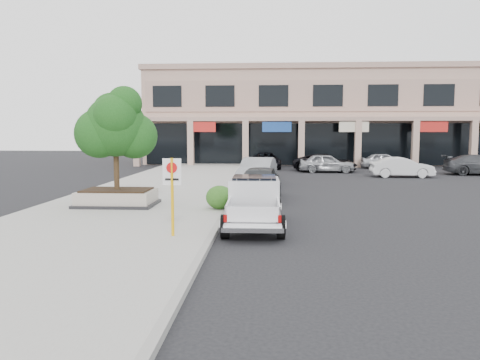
% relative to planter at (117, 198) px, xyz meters
% --- Properties ---
extents(ground, '(120.00, 120.00, 0.00)m').
position_rel_planter_xyz_m(ground, '(6.16, -3.74, -0.48)').
color(ground, black).
rests_on(ground, ground).
extents(sidewalk, '(8.00, 52.00, 0.15)m').
position_rel_planter_xyz_m(sidewalk, '(0.66, 2.26, -0.40)').
color(sidewalk, gray).
rests_on(sidewalk, ground).
extents(curb, '(0.20, 52.00, 0.15)m').
position_rel_planter_xyz_m(curb, '(4.61, 2.26, -0.40)').
color(curb, gray).
rests_on(curb, ground).
extents(strip_mall, '(40.55, 12.43, 9.50)m').
position_rel_planter_xyz_m(strip_mall, '(14.16, 30.19, 4.27)').
color(strip_mall, tan).
rests_on(strip_mall, ground).
extents(planter, '(3.20, 2.20, 0.68)m').
position_rel_planter_xyz_m(planter, '(0.00, 0.00, 0.00)').
color(planter, black).
rests_on(planter, sidewalk).
extents(planter_tree, '(2.90, 2.55, 4.00)m').
position_rel_planter_xyz_m(planter_tree, '(0.13, 0.15, 2.94)').
color(planter_tree, black).
rests_on(planter_tree, planter).
extents(no_parking_sign, '(0.55, 0.09, 2.30)m').
position_rel_planter_xyz_m(no_parking_sign, '(3.48, -5.47, 1.16)').
color(no_parking_sign, '#EEAA0C').
rests_on(no_parking_sign, sidewalk).
extents(hedge, '(1.10, 0.99, 0.93)m').
position_rel_planter_xyz_m(hedge, '(4.36, -0.64, 0.14)').
color(hedge, '#1D4513').
rests_on(hedge, sidewalk).
extents(pickup_truck, '(2.02, 5.24, 1.64)m').
position_rel_planter_xyz_m(pickup_truck, '(5.81, -3.33, 0.35)').
color(pickup_truck, white).
rests_on(pickup_truck, ground).
extents(curb_car_a, '(2.31, 4.82, 1.59)m').
position_rel_planter_xyz_m(curb_car_a, '(5.84, 3.05, 0.32)').
color(curb_car_a, '#2D3032').
rests_on(curb_car_a, ground).
extents(curb_car_b, '(2.39, 5.24, 1.67)m').
position_rel_planter_xyz_m(curb_car_b, '(5.62, 8.53, 0.36)').
color(curb_car_b, '#93959A').
rests_on(curb_car_b, ground).
extents(curb_car_c, '(2.36, 4.74, 1.32)m').
position_rel_planter_xyz_m(curb_car_c, '(5.46, 13.00, 0.19)').
color(curb_car_c, silver).
rests_on(curb_car_c, ground).
extents(curb_car_d, '(2.66, 5.08, 1.36)m').
position_rel_planter_xyz_m(curb_car_d, '(6.03, 21.57, 0.21)').
color(curb_car_d, black).
rests_on(curb_car_d, ground).
extents(lot_car_a, '(4.35, 1.82, 1.47)m').
position_rel_planter_xyz_m(lot_car_a, '(10.80, 17.99, 0.26)').
color(lot_car_a, '#94969B').
rests_on(lot_car_a, ground).
extents(lot_car_b, '(4.29, 1.57, 1.40)m').
position_rel_planter_xyz_m(lot_car_b, '(15.61, 14.48, 0.23)').
color(lot_car_b, silver).
rests_on(lot_car_b, ground).
extents(lot_car_c, '(5.30, 2.54, 1.49)m').
position_rel_planter_xyz_m(lot_car_c, '(21.86, 16.52, 0.27)').
color(lot_car_c, '#323438').
rests_on(lot_car_c, ground).
extents(lot_car_d, '(5.53, 3.97, 1.40)m').
position_rel_planter_xyz_m(lot_car_d, '(10.81, 19.01, 0.22)').
color(lot_car_d, black).
rests_on(lot_car_d, ground).
extents(lot_car_e, '(4.05, 1.74, 1.36)m').
position_rel_planter_xyz_m(lot_car_e, '(16.22, 22.12, 0.21)').
color(lot_car_e, '#A2A4AA').
rests_on(lot_car_e, ground).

